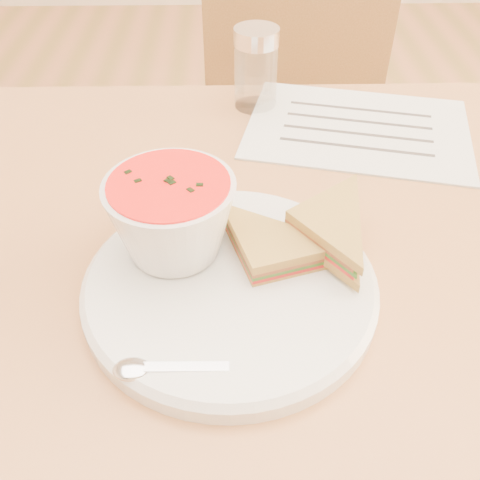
{
  "coord_description": "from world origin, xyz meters",
  "views": [
    {
      "loc": [
        -0.1,
        -0.45,
        1.14
      ],
      "look_at": [
        -0.09,
        -0.07,
        0.8
      ],
      "focal_mm": 40.0,
      "sensor_mm": 36.0,
      "label": 1
    }
  ],
  "objects_px": {
    "chair_far": "(296,177)",
    "plate": "(230,286)",
    "condiment_shaker": "(256,69)",
    "dining_table": "(295,407)",
    "soup_bowl": "(172,221)"
  },
  "relations": [
    {
      "from": "chair_far",
      "to": "plate",
      "type": "distance_m",
      "value": 0.69
    },
    {
      "from": "plate",
      "to": "condiment_shaker",
      "type": "height_order",
      "value": "condiment_shaker"
    },
    {
      "from": "dining_table",
      "to": "plate",
      "type": "bearing_deg",
      "value": -136.62
    },
    {
      "from": "dining_table",
      "to": "condiment_shaker",
      "type": "distance_m",
      "value": 0.52
    },
    {
      "from": "soup_bowl",
      "to": "condiment_shaker",
      "type": "relative_size",
      "value": 1.07
    },
    {
      "from": "soup_bowl",
      "to": "condiment_shaker",
      "type": "height_order",
      "value": "condiment_shaker"
    },
    {
      "from": "plate",
      "to": "chair_far",
      "type": "bearing_deg",
      "value": 76.52
    },
    {
      "from": "chair_far",
      "to": "soup_bowl",
      "type": "xyz_separation_m",
      "value": [
        -0.2,
        -0.57,
        0.35
      ]
    },
    {
      "from": "chair_far",
      "to": "condiment_shaker",
      "type": "distance_m",
      "value": 0.43
    },
    {
      "from": "condiment_shaker",
      "to": "soup_bowl",
      "type": "bearing_deg",
      "value": -105.62
    },
    {
      "from": "plate",
      "to": "condiment_shaker",
      "type": "bearing_deg",
      "value": 83.93
    },
    {
      "from": "plate",
      "to": "condiment_shaker",
      "type": "distance_m",
      "value": 0.38
    },
    {
      "from": "dining_table",
      "to": "condiment_shaker",
      "type": "bearing_deg",
      "value": 101.8
    },
    {
      "from": "soup_bowl",
      "to": "chair_far",
      "type": "bearing_deg",
      "value": 70.59
    },
    {
      "from": "soup_bowl",
      "to": "condiment_shaker",
      "type": "xyz_separation_m",
      "value": [
        0.09,
        0.34,
        -0.0
      ]
    }
  ]
}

